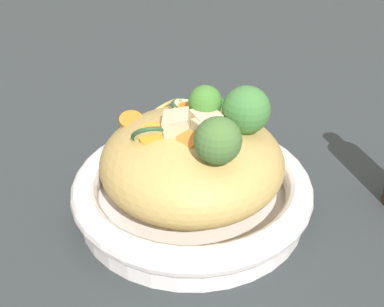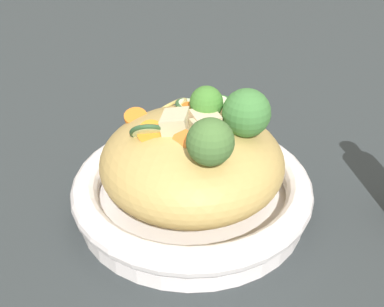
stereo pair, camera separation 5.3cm
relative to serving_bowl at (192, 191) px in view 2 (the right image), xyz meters
The scene contains 7 objects.
ground_plane 0.02m from the serving_bowl, ahead, with size 3.00×3.00×0.00m, color #2E3537.
serving_bowl is the anchor object (origin of this frame).
noodle_heap 0.04m from the serving_bowl, 93.81° to the left, with size 0.20×0.20×0.10m.
broccoli_florets 0.11m from the serving_bowl, 65.95° to the right, with size 0.12×0.10×0.06m.
carrot_coins 0.09m from the serving_bowl, 142.39° to the left, with size 0.08×0.12×0.03m.
zucchini_slices 0.08m from the serving_bowl, 47.22° to the left, with size 0.17×0.15×0.05m.
chicken_chunks 0.09m from the serving_bowl, 118.09° to the right, with size 0.06×0.06×0.03m.
Camera 2 is at (-0.24, -0.38, 0.36)m, focal length 45.04 mm.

